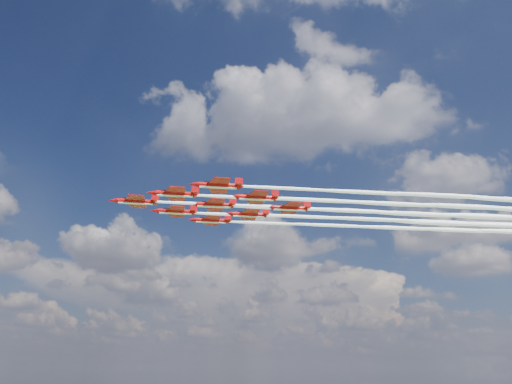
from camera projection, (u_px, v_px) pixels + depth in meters
jet_lead at (410, 213)px, 133.70m from camera, size 141.56×61.01×3.04m
jet_row2_port at (458, 207)px, 128.25m from camera, size 141.56×61.01×3.04m
jet_row2_starb at (432, 222)px, 141.75m from camera, size 141.56×61.01×3.04m
jet_row3_port at (510, 200)px, 122.79m from camera, size 141.56×61.01×3.04m
jet_row3_centre at (478, 216)px, 136.29m from camera, size 141.56×61.01×3.04m
jet_row3_starb at (451, 230)px, 149.79m from camera, size 141.56×61.01×3.04m
jet_row4_starb at (495, 225)px, 144.34m from camera, size 141.56×61.01×3.04m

